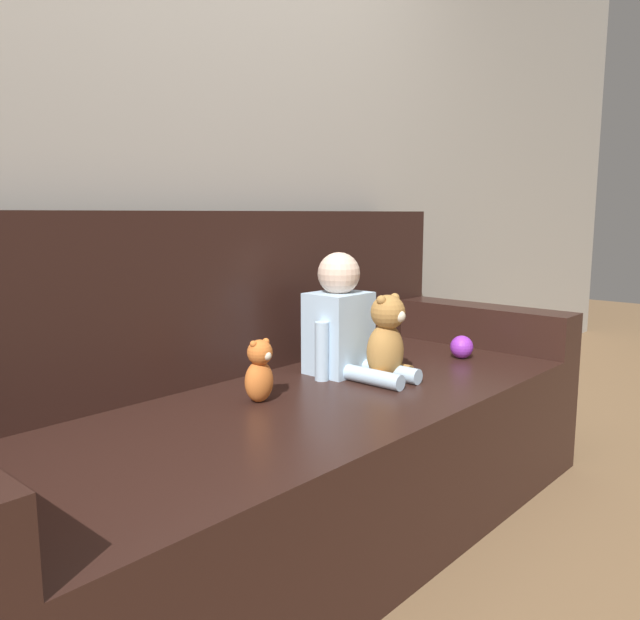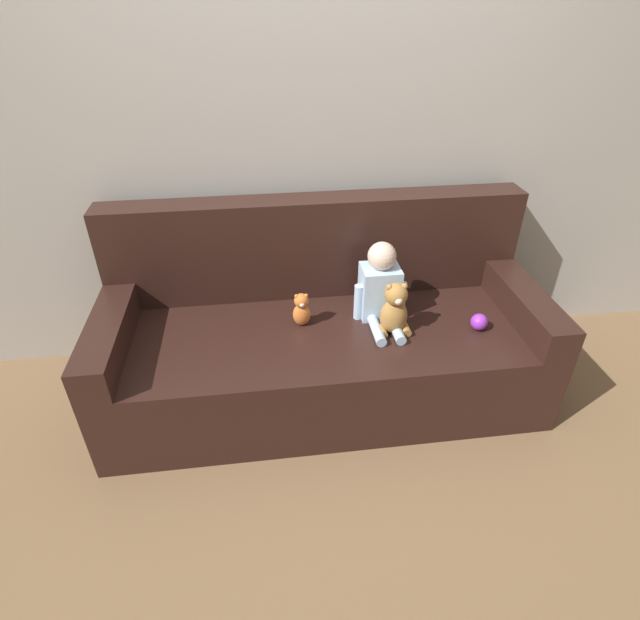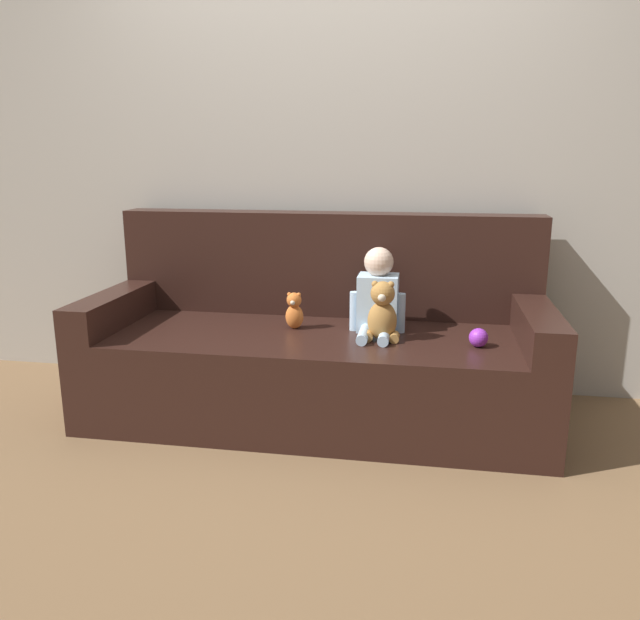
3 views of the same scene
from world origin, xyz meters
name	(u,v)px [view 1 (image 1 of 3)]	position (x,y,z in m)	size (l,w,h in m)	color
ground_plane	(293,534)	(0.00, 0.00, 0.00)	(12.00, 12.00, 0.00)	brown
wall_back	(176,113)	(0.00, 0.53, 1.30)	(8.00, 0.05, 2.60)	#ADA89E
couch	(277,427)	(0.00, 0.07, 0.33)	(2.20, 0.89, 0.98)	black
person_baby	(342,324)	(0.29, 0.05, 0.61)	(0.27, 0.37, 0.41)	silver
teddy_bear_brown	(387,340)	(0.33, -0.10, 0.57)	(0.16, 0.13, 0.28)	#AD7A3D
plush_toy_side	(259,371)	(-0.11, 0.02, 0.53)	(0.09, 0.08, 0.18)	orange
toy_ball	(462,347)	(0.76, -0.13, 0.48)	(0.08, 0.08, 0.08)	purple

